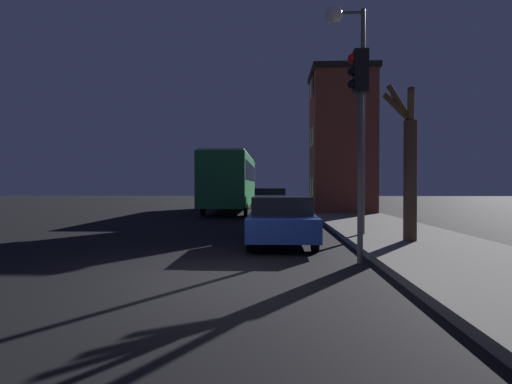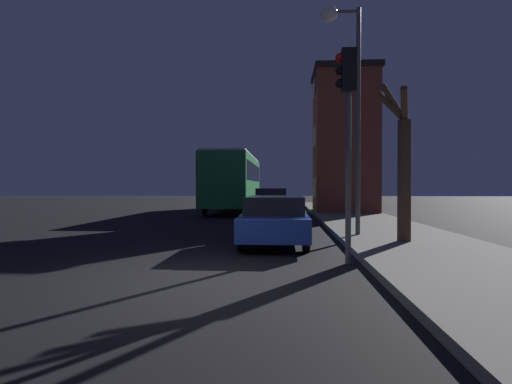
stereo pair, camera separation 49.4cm
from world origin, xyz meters
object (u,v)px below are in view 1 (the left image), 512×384
Objects in this scene: streetlamp at (348,65)px; bus at (231,178)px; car_mid_lane at (270,202)px; traffic_light at (359,111)px; bare_tree at (409,166)px; car_near_lane at (281,218)px.

streetlamp is 14.61m from bus.
traffic_light is at bearing -81.13° from car_mid_lane.
bare_tree reaches higher than car_near_lane.
car_near_lane is at bearing -87.68° from car_mid_lane.
bus is at bearing 104.70° from traffic_light.
traffic_light is 1.06× the size of bare_tree.
traffic_light is 4.17m from car_near_lane.
car_mid_lane is at bearing 110.76° from bare_tree.
bare_tree is at bearing -7.70° from car_near_lane.
traffic_light is 1.00× the size of car_mid_lane.
bus is (-5.01, 13.34, -3.21)m from streetlamp.
car_mid_lane is at bearing 105.82° from streetlamp.
bus is 14.70m from car_near_lane.
bus is 2.50× the size of car_mid_lane.
traffic_light is (-0.49, -3.93, -2.13)m from streetlamp.
streetlamp is at bearing 82.95° from traffic_light.
streetlamp reaches higher than car_mid_lane.
traffic_light reaches higher than car_mid_lane.
bus is at bearing 101.66° from car_near_lane.
traffic_light reaches higher than car_near_lane.
streetlamp is 10.08m from car_mid_lane.
streetlamp is at bearing -74.18° from car_mid_lane.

